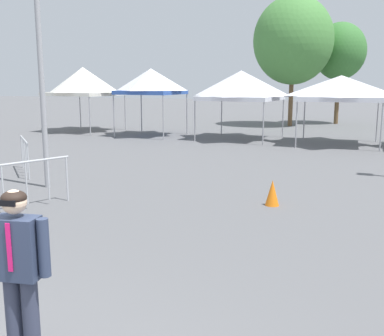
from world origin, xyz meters
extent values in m
cylinder|color=#9E9EA3|center=(-14.77, 17.44, 1.11)|extent=(0.06, 0.06, 2.22)
cylinder|color=#9E9EA3|center=(-11.47, 17.34, 1.11)|extent=(0.06, 0.06, 2.22)
cylinder|color=#9E9EA3|center=(-14.67, 20.75, 1.11)|extent=(0.06, 0.06, 2.22)
cylinder|color=#9E9EA3|center=(-11.36, 20.65, 1.11)|extent=(0.06, 0.06, 2.22)
pyramid|color=white|center=(-13.07, 19.04, 2.91)|extent=(3.58, 3.58, 1.38)
cube|color=white|center=(-13.07, 19.04, 2.12)|extent=(3.55, 3.55, 0.20)
cylinder|color=#9E9EA3|center=(-9.87, 17.18, 1.18)|extent=(0.06, 0.06, 2.35)
cylinder|color=#9E9EA3|center=(-7.07, 17.19, 1.18)|extent=(0.06, 0.06, 2.35)
cylinder|color=#9E9EA3|center=(-9.89, 19.98, 1.18)|extent=(0.06, 0.06, 2.35)
cylinder|color=#9E9EA3|center=(-7.08, 20.00, 1.18)|extent=(0.06, 0.06, 2.35)
pyramid|color=white|center=(-8.48, 18.59, 2.90)|extent=(2.96, 2.96, 1.11)
cube|color=#3359B2|center=(-8.48, 18.59, 2.25)|extent=(2.93, 2.93, 0.20)
cylinder|color=#9E9EA3|center=(-5.52, 17.44, 1.05)|extent=(0.06, 0.06, 2.10)
cylinder|color=#9E9EA3|center=(-2.16, 17.32, 1.05)|extent=(0.06, 0.06, 2.10)
cylinder|color=#9E9EA3|center=(-5.40, 20.80, 1.05)|extent=(0.06, 0.06, 2.10)
cylinder|color=#9E9EA3|center=(-2.04, 20.68, 1.05)|extent=(0.06, 0.06, 2.10)
pyramid|color=white|center=(-3.78, 19.06, 2.71)|extent=(3.66, 3.66, 1.21)
cube|color=white|center=(-3.78, 19.06, 2.00)|extent=(3.62, 3.62, 0.20)
cylinder|color=#9E9EA3|center=(-0.67, 17.10, 1.08)|extent=(0.06, 0.06, 2.16)
cylinder|color=#9E9EA3|center=(2.68, 17.36, 1.08)|extent=(0.06, 0.06, 2.16)
cylinder|color=#9E9EA3|center=(-0.93, 20.45, 1.08)|extent=(0.06, 0.06, 2.16)
cylinder|color=#9E9EA3|center=(2.42, 20.71, 1.08)|extent=(0.06, 0.06, 2.16)
pyramid|color=white|center=(0.87, 18.91, 2.61)|extent=(3.79, 3.79, 0.91)
cube|color=white|center=(0.87, 18.91, 2.06)|extent=(3.76, 3.76, 0.20)
cylinder|color=#33384C|center=(-0.16, 0.60, 0.46)|extent=(0.16, 0.16, 0.92)
cylinder|color=#33384C|center=(0.01, 0.64, 0.46)|extent=(0.16, 0.16, 0.92)
cube|color=#2D3851|center=(-0.08, 0.62, 1.22)|extent=(0.46, 0.33, 0.60)
cylinder|color=#2D3851|center=(0.19, 0.68, 1.24)|extent=(0.11, 0.11, 0.56)
sphere|color=beige|center=(-0.08, 0.62, 1.67)|extent=(0.23, 0.23, 0.23)
ellipsoid|color=black|center=(-0.08, 0.62, 1.71)|extent=(0.23, 0.23, 0.14)
cube|color=black|center=(-0.05, 0.51, 1.68)|extent=(0.15, 0.06, 0.06)
cube|color=#E51966|center=(-0.05, 0.49, 1.27)|extent=(0.05, 0.02, 0.46)
cylinder|color=#9E9EA3|center=(-5.25, 6.90, 4.72)|extent=(0.14, 0.14, 9.43)
cylinder|color=brown|center=(-0.44, 29.78, 1.71)|extent=(0.28, 0.28, 3.43)
ellipsoid|color=#387233|center=(-0.44, 29.78, 4.78)|extent=(3.39, 3.39, 3.72)
cylinder|color=brown|center=(-2.98, 27.05, 1.68)|extent=(0.28, 0.28, 3.36)
ellipsoid|color=#47843D|center=(-2.98, 27.05, 5.34)|extent=(4.95, 4.95, 5.45)
cylinder|color=#B7BABF|center=(-4.17, 5.02, 1.05)|extent=(0.77, 1.99, 0.05)
cylinder|color=#B7BABF|center=(-3.83, 5.95, 0.53)|extent=(0.04, 0.04, 1.05)
cylinder|color=#B7BABF|center=(-3.99, 5.51, 0.58)|extent=(0.04, 0.04, 0.92)
cylinder|color=#B7BABF|center=(-4.17, 5.02, 0.58)|extent=(0.04, 0.04, 0.92)
cylinder|color=#B7BABF|center=(-4.36, 4.52, 0.58)|extent=(0.04, 0.04, 0.92)
cylinder|color=#B7BABF|center=(-7.16, 8.11, 1.05)|extent=(1.61, 1.42, 0.05)
cylinder|color=#B7BABF|center=(-6.42, 7.46, 0.53)|extent=(0.04, 0.04, 1.05)
cylinder|color=#B7BABF|center=(-7.91, 8.77, 0.53)|extent=(0.04, 0.04, 1.05)
cylinder|color=#B7BABF|center=(-6.77, 7.77, 0.58)|extent=(0.04, 0.04, 0.92)
cylinder|color=#B7BABF|center=(-7.16, 8.11, 0.58)|extent=(0.04, 0.04, 0.92)
cylinder|color=#B7BABF|center=(-7.56, 8.46, 0.58)|extent=(0.04, 0.04, 0.92)
cone|color=orange|center=(0.70, 7.47, 0.29)|extent=(0.32, 0.32, 0.59)
camera|label=1|loc=(3.06, -2.46, 2.75)|focal=42.72mm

